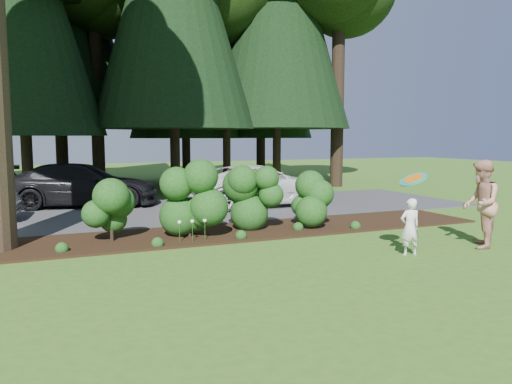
{
  "coord_description": "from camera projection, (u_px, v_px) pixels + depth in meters",
  "views": [
    {
      "loc": [
        -3.38,
        -8.57,
        2.44
      ],
      "look_at": [
        0.69,
        0.98,
        1.3
      ],
      "focal_mm": 35.0,
      "sensor_mm": 36.0,
      "label": 1
    }
  ],
  "objects": [
    {
      "name": "adult",
      "position": [
        481.0,
        204.0,
        11.02
      ],
      "size": [
        1.2,
        1.2,
        1.96
      ],
      "primitive_type": "imported",
      "rotation": [
        0.0,
        0.0,
        3.92
      ],
      "color": "#B23617",
      "rests_on": "ground"
    },
    {
      "name": "car_white_suv",
      "position": [
        259.0,
        185.0,
        17.66
      ],
      "size": [
        5.27,
        2.55,
        1.45
      ],
      "primitive_type": "imported",
      "rotation": [
        0.0,
        0.0,
        1.6
      ],
      "color": "silver",
      "rests_on": "driveway"
    },
    {
      "name": "driveway",
      "position": [
        159.0,
        212.0,
        16.28
      ],
      "size": [
        22.0,
        6.0,
        0.03
      ],
      "primitive_type": "cube",
      "color": "#38383A",
      "rests_on": "ground"
    },
    {
      "name": "lily_cluster",
      "position": [
        192.0,
        222.0,
        11.45
      ],
      "size": [
        0.69,
        0.09,
        0.57
      ],
      "color": "#183E13",
      "rests_on": "ground"
    },
    {
      "name": "shrub_row",
      "position": [
        225.0,
        203.0,
        12.5
      ],
      "size": [
        6.53,
        1.6,
        1.61
      ],
      "color": "#183E13",
      "rests_on": "ground"
    },
    {
      "name": "mulch_bed",
      "position": [
        195.0,
        235.0,
        12.39
      ],
      "size": [
        16.0,
        2.5,
        0.05
      ],
      "primitive_type": "cube",
      "color": "black",
      "rests_on": "ground"
    },
    {
      "name": "ground",
      "position": [
        243.0,
        267.0,
        9.42
      ],
      "size": [
        80.0,
        80.0,
        0.0
      ],
      "primitive_type": "plane",
      "color": "#39661D",
      "rests_on": "ground"
    },
    {
      "name": "child",
      "position": [
        410.0,
        227.0,
        10.29
      ],
      "size": [
        0.47,
        0.35,
        1.2
      ],
      "primitive_type": "imported",
      "rotation": [
        0.0,
        0.0,
        2.99
      ],
      "color": "white",
      "rests_on": "ground"
    },
    {
      "name": "car_dark_suv",
      "position": [
        82.0,
        185.0,
        17.45
      ],
      "size": [
        5.52,
        3.19,
        1.5
      ],
      "primitive_type": "imported",
      "rotation": [
        0.0,
        0.0,
        1.35
      ],
      "color": "black",
      "rests_on": "driveway"
    },
    {
      "name": "frisbee",
      "position": [
        413.0,
        179.0,
        10.03
      ],
      "size": [
        0.52,
        0.57,
        0.27
      ],
      "color": "teal",
      "rests_on": "ground"
    }
  ]
}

